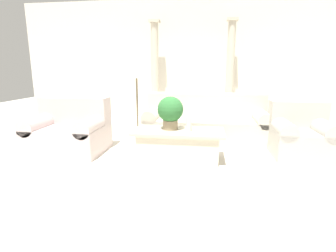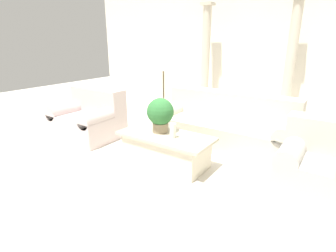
{
  "view_description": "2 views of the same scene",
  "coord_description": "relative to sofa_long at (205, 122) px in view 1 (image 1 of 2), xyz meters",
  "views": [
    {
      "loc": [
        0.29,
        -4.34,
        1.4
      ],
      "look_at": [
        -0.32,
        -0.2,
        0.46
      ],
      "focal_mm": 28.0,
      "sensor_mm": 36.0,
      "label": 1
    },
    {
      "loc": [
        1.92,
        -3.37,
        1.77
      ],
      "look_at": [
        -0.29,
        -0.17,
        0.48
      ],
      "focal_mm": 28.0,
      "sensor_mm": 36.0,
      "label": 2
    }
  ],
  "objects": [
    {
      "name": "ground_plane",
      "position": [
        -0.27,
        -0.76,
        -0.35
      ],
      "size": [
        16.0,
        16.0,
        0.0
      ],
      "primitive_type": "plane",
      "color": "silver"
    },
    {
      "name": "wall_back",
      "position": [
        -0.27,
        2.35,
        1.25
      ],
      "size": [
        10.0,
        0.06,
        3.2
      ],
      "color": "silver",
      "rests_on": "ground_plane"
    },
    {
      "name": "sofa_long",
      "position": [
        0.0,
        0.0,
        0.0
      ],
      "size": [
        2.34,
        0.93,
        0.89
      ],
      "color": "beige",
      "rests_on": "ground_plane"
    },
    {
      "name": "loveseat",
      "position": [
        -2.28,
        -1.06,
        0.01
      ],
      "size": [
        1.21,
        0.93,
        0.89
      ],
      "color": "beige",
      "rests_on": "ground_plane"
    },
    {
      "name": "coffee_table",
      "position": [
        -0.4,
        -1.23,
        -0.12
      ],
      "size": [
        1.38,
        0.65,
        0.46
      ],
      "color": "beige",
      "rests_on": "ground_plane"
    },
    {
      "name": "potted_plant",
      "position": [
        -0.53,
        -1.17,
        0.39
      ],
      "size": [
        0.4,
        0.4,
        0.51
      ],
      "color": "#937F60",
      "rests_on": "coffee_table"
    },
    {
      "name": "pillar_candle",
      "position": [
        -0.24,
        -1.28,
        0.22
      ],
      "size": [
        0.09,
        0.09,
        0.21
      ],
      "color": "silver",
      "rests_on": "coffee_table"
    },
    {
      "name": "floor_lamp",
      "position": [
        -1.41,
        0.14,
        0.89
      ],
      "size": [
        0.41,
        0.41,
        1.44
      ],
      "color": "brown",
      "rests_on": "ground_plane"
    },
    {
      "name": "column_left",
      "position": [
        -1.37,
        1.88,
        0.97
      ],
      "size": [
        0.27,
        0.27,
        2.58
      ],
      "color": "beige",
      "rests_on": "ground_plane"
    },
    {
      "name": "column_right",
      "position": [
        0.58,
        1.88,
        0.97
      ],
      "size": [
        0.27,
        0.27,
        2.58
      ],
      "color": "beige",
      "rests_on": "ground_plane"
    },
    {
      "name": "armchair",
      "position": [
        1.53,
        -0.73,
        0.0
      ],
      "size": [
        0.89,
        0.87,
        0.86
      ],
      "color": "#B7B2A8",
      "rests_on": "ground_plane"
    }
  ]
}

